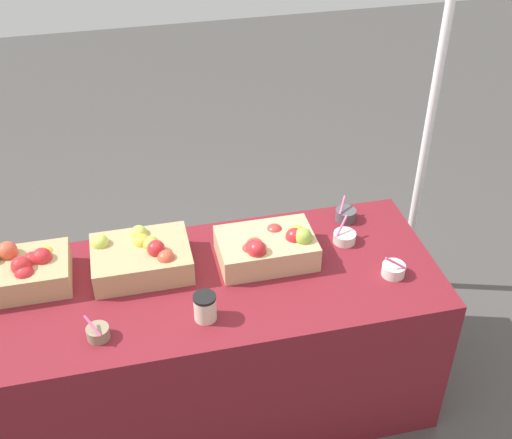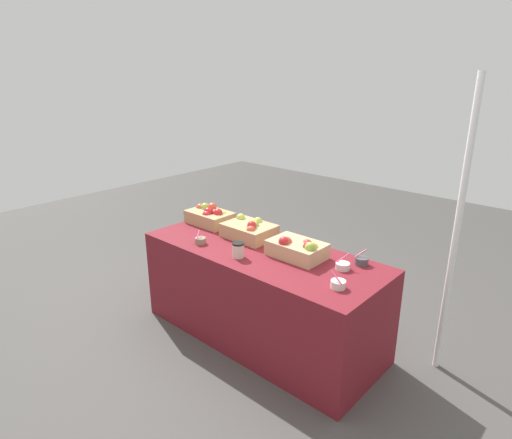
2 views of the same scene
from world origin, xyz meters
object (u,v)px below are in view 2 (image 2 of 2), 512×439
apple_crate_right (297,248)px  sample_bowl_mid (338,284)px  apple_crate_middle (250,230)px  tent_pole (456,235)px  apple_crate_left (210,216)px  sample_bowl_near (343,266)px  sample_bowl_far (200,240)px  coffee_cup (238,250)px  sample_bowl_extra (362,261)px

apple_crate_right → sample_bowl_mid: bearing=-23.7°
apple_crate_right → sample_bowl_mid: size_ratio=3.69×
apple_crate_middle → tent_pole: bearing=16.6°
apple_crate_left → sample_bowl_mid: apple_crate_left is taller
apple_crate_middle → sample_bowl_mid: 1.03m
apple_crate_right → tent_pole: (0.91, 0.48, 0.20)m
sample_bowl_near → sample_bowl_far: 1.12m
apple_crate_middle → sample_bowl_mid: (0.99, -0.27, -0.04)m
coffee_cup → tent_pole: 1.46m
apple_crate_right → sample_bowl_extra: size_ratio=3.83×
apple_crate_right → tent_pole: tent_pole is taller
sample_bowl_near → sample_bowl_mid: same height
apple_crate_middle → sample_bowl_near: apple_crate_middle is taller
apple_crate_left → sample_bowl_near: 1.36m
apple_crate_left → coffee_cup: (0.69, -0.36, -0.01)m
apple_crate_middle → sample_bowl_far: apple_crate_middle is taller
sample_bowl_near → sample_bowl_extra: (0.06, 0.15, 0.00)m
sample_bowl_near → sample_bowl_extra: size_ratio=1.05×
tent_pole → sample_bowl_far: bearing=-154.4°
sample_bowl_mid → sample_bowl_extra: size_ratio=1.04×
tent_pole → apple_crate_right: bearing=-152.1°
sample_bowl_near → sample_bowl_mid: 0.28m
apple_crate_right → sample_bowl_extra: 0.46m
apple_crate_left → apple_crate_middle: (0.49, -0.02, -0.01)m
sample_bowl_near → sample_bowl_far: size_ratio=1.10×
sample_bowl_far → tent_pole: (1.62, 0.78, 0.24)m
apple_crate_left → apple_crate_right: size_ratio=0.99×
apple_crate_left → coffee_cup: size_ratio=3.58×
coffee_cup → tent_pole: bearing=32.0°
sample_bowl_far → coffee_cup: (0.40, 0.01, 0.03)m
sample_bowl_mid → sample_bowl_far: bearing=-175.9°
sample_bowl_mid → tent_pole: size_ratio=0.05×
apple_crate_right → sample_bowl_extra: apple_crate_right is taller
sample_bowl_extra → apple_crate_left: bearing=-175.1°
apple_crate_right → sample_bowl_far: 0.77m
sample_bowl_mid → coffee_cup: 0.79m
sample_bowl_near → apple_crate_left: bearing=178.7°
apple_crate_middle → sample_bowl_near: 0.87m
apple_crate_left → sample_bowl_far: size_ratio=4.01×
apple_crate_middle → coffee_cup: size_ratio=3.57×
sample_bowl_near → coffee_cup: (-0.67, -0.33, 0.03)m
apple_crate_left → sample_bowl_near: bearing=-1.3°
sample_bowl_near → tent_pole: tent_pole is taller
sample_bowl_extra → tent_pole: bearing=29.8°
apple_crate_middle → apple_crate_right: apple_crate_middle is taller
coffee_cup → sample_bowl_mid: bearing=5.3°
apple_crate_left → tent_pole: 1.97m
apple_crate_right → sample_bowl_far: bearing=-157.5°
sample_bowl_mid → apple_crate_left: bearing=169.2°
sample_bowl_extra → tent_pole: tent_pole is taller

